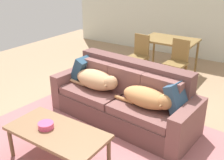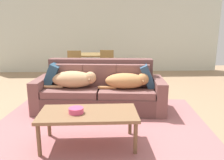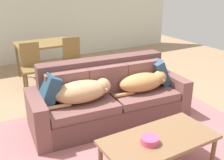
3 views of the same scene
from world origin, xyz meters
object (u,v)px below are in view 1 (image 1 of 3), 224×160
couch (124,99)px  throw_pillow_by_left_arm (84,68)px  dining_chair_near_left (139,54)px  dining_table (170,43)px  dog_on_left_cushion (97,80)px  coffee_table (57,134)px  dog_on_right_cushion (148,98)px  throw_pillow_by_right_arm (179,98)px  bowl_on_coffee_table (46,125)px  dining_chair_near_right (177,60)px

couch → throw_pillow_by_left_arm: couch is taller
couch → dining_chair_near_left: 1.88m
couch → dining_table: bearing=101.0°
dog_on_left_cushion → coffee_table: 1.29m
dog_on_right_cushion → couch: bearing=164.3°
dog_on_left_cushion → throw_pillow_by_right_arm: (1.33, 0.04, 0.04)m
throw_pillow_by_left_arm → bowl_on_coffee_table: 1.59m
throw_pillow_by_right_arm → dining_chair_near_left: dining_chair_near_left is taller
throw_pillow_by_left_arm → coffee_table: 1.64m
dog_on_right_cushion → dining_table: dining_table is taller
throw_pillow_by_left_arm → couch: bearing=-7.8°
dog_on_right_cushion → bowl_on_coffee_table: dog_on_right_cushion is taller
throw_pillow_by_right_arm → dining_table: bearing=115.3°
dining_table → throw_pillow_by_right_arm: bearing=-64.7°
dog_on_right_cushion → dining_chair_near_right: size_ratio=0.96×
throw_pillow_by_left_arm → bowl_on_coffee_table: size_ratio=2.29×
dog_on_left_cushion → dog_on_right_cushion: dog_on_left_cushion is taller
dining_chair_near_right → throw_pillow_by_right_arm: bearing=-64.0°
throw_pillow_by_right_arm → dining_table: throw_pillow_by_right_arm is taller
couch → dining_table: 2.37m
throw_pillow_by_left_arm → coffee_table: (0.74, -1.44, -0.23)m
throw_pillow_by_left_arm → throw_pillow_by_right_arm: 1.77m
bowl_on_coffee_table → dining_table: bearing=89.3°
dog_on_left_cushion → dining_table: dining_table is taller
dog_on_right_cushion → coffee_table: bearing=-113.8°
dog_on_left_cushion → bowl_on_coffee_table: bearing=-77.5°
dog_on_left_cushion → dog_on_right_cushion: size_ratio=1.04×
dining_chair_near_left → couch: bearing=-63.9°
dog_on_right_cushion → bowl_on_coffee_table: size_ratio=4.75×
dog_on_right_cushion → throw_pillow_by_left_arm: 1.41m
couch → coffee_table: size_ratio=1.93×
dog_on_right_cushion → dining_table: size_ratio=0.77×
throw_pillow_by_right_arm → dog_on_right_cushion: bearing=-159.0°
coffee_table → dining_chair_near_left: size_ratio=1.35×
couch → throw_pillow_by_right_arm: size_ratio=5.63×
throw_pillow_by_right_arm → couch: bearing=177.5°
dog_on_left_cushion → dining_table: (0.21, 2.42, 0.09)m
couch → bowl_on_coffee_table: couch is taller
dog_on_right_cushion → coffee_table: (-0.63, -1.13, -0.18)m
coffee_table → bowl_on_coffee_table: bearing=-169.8°
dog_on_right_cushion → bowl_on_coffee_table: (-0.78, -1.16, -0.10)m
dog_on_left_cushion → throw_pillow_by_right_arm: 1.33m
bowl_on_coffee_table → dining_chair_near_right: (0.46, 3.13, 0.03)m
throw_pillow_by_left_arm → dining_table: bearing=73.9°
bowl_on_coffee_table → dining_chair_near_left: bearing=97.3°
dog_on_left_cushion → throw_pillow_by_left_arm: bearing=159.8°
dog_on_left_cushion → throw_pillow_by_right_arm: size_ratio=2.20×
throw_pillow_by_right_arm → dining_table: size_ratio=0.36×
dog_on_left_cushion → dining_table: size_ratio=0.80×
couch → bowl_on_coffee_table: bearing=-96.8°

